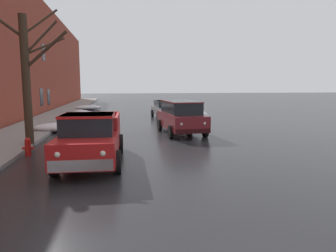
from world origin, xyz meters
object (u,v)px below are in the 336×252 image
fire_hydrant (28,147)px  bare_tree_second_along_sidewalk (28,75)px  pickup_truck_red_approaching_near_lane (91,138)px  sedan_grey_parked_kerbside_mid (165,109)px  suv_maroon_parked_kerbside_close (181,116)px

fire_hydrant → bare_tree_second_along_sidewalk: bearing=100.7°
pickup_truck_red_approaching_near_lane → sedan_grey_parked_kerbside_mid: pickup_truck_red_approaching_near_lane is taller
fire_hydrant → pickup_truck_red_approaching_near_lane: bearing=-30.6°
sedan_grey_parked_kerbside_mid → fire_hydrant: 14.27m
pickup_truck_red_approaching_near_lane → sedan_grey_parked_kerbside_mid: bearing=71.1°
pickup_truck_red_approaching_near_lane → sedan_grey_parked_kerbside_mid: size_ratio=1.16×
bare_tree_second_along_sidewalk → suv_maroon_parked_kerbside_close: bearing=18.8°
bare_tree_second_along_sidewalk → suv_maroon_parked_kerbside_close: size_ratio=1.33×
suv_maroon_parked_kerbside_close → bare_tree_second_along_sidewalk: bearing=-161.2°
pickup_truck_red_approaching_near_lane → fire_hydrant: pickup_truck_red_approaching_near_lane is taller
suv_maroon_parked_kerbside_close → pickup_truck_red_approaching_near_lane: bearing=-127.1°
suv_maroon_parked_kerbside_close → sedan_grey_parked_kerbside_mid: bearing=87.3°
fire_hydrant → sedan_grey_parked_kerbside_mid: bearing=59.7°
suv_maroon_parked_kerbside_close → fire_hydrant: bearing=-147.8°
bare_tree_second_along_sidewalk → fire_hydrant: 3.32m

